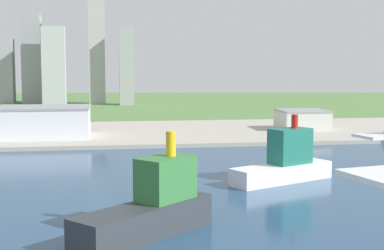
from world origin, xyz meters
TOP-DOWN VIEW (x-y plane):
  - ground_plane at (0.00, 300.00)m, footprint 2400.00×2400.00m
  - water_bay at (0.00, 240.00)m, footprint 840.00×360.00m
  - industrial_pier at (0.00, 490.00)m, footprint 840.00×140.00m
  - ferry_boat at (63.01, 319.02)m, footprint 47.70×31.42m
  - container_barge at (2.36, 251.82)m, footprint 42.36×40.24m
  - warehouse_main at (-49.90, 465.98)m, footprint 57.63×42.63m
  - warehouse_annex at (128.35, 484.51)m, footprint 33.72×31.92m
  - distant_skyline at (-79.05, 820.16)m, footprint 202.35×77.89m

SIDE VIEW (x-z plane):
  - ground_plane at x=0.00m, z-range 0.00..0.00m
  - water_bay at x=0.00m, z-range 0.00..0.15m
  - industrial_pier at x=0.00m, z-range 0.00..2.50m
  - container_barge at x=2.36m, z-range -6.44..22.52m
  - ferry_boat at x=63.01m, z-range -5.76..21.85m
  - warehouse_annex at x=128.35m, z-range 2.52..16.45m
  - warehouse_main at x=-49.90m, z-range 2.52..22.04m
  - distant_skyline at x=-79.05m, z-range -20.56..126.87m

